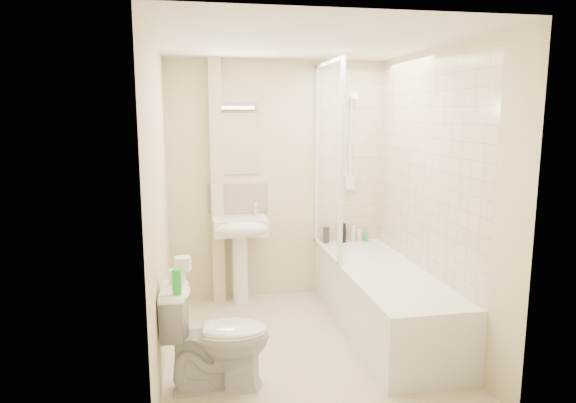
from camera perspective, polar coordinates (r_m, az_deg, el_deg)
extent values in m
plane|color=beige|center=(4.37, 1.70, -15.69)|extent=(2.50, 2.50, 0.00)
cube|color=beige|center=(5.21, -1.12, 2.31)|extent=(2.20, 0.02, 2.40)
cube|color=beige|center=(3.92, -14.13, -0.47)|extent=(0.02, 2.50, 2.40)
cube|color=beige|center=(4.36, 16.05, 0.47)|extent=(0.02, 2.50, 2.40)
cube|color=white|center=(3.98, 1.88, 17.33)|extent=(2.20, 2.50, 0.02)
cube|color=beige|center=(5.35, 6.87, 4.86)|extent=(0.70, 0.01, 1.75)
cube|color=beige|center=(4.51, 14.92, 3.69)|extent=(0.01, 2.10, 1.75)
cube|color=beige|center=(5.09, -7.92, 2.04)|extent=(0.12, 0.12, 2.40)
cube|color=beige|center=(5.18, -5.60, 0.31)|extent=(0.60, 0.02, 0.30)
cube|color=white|center=(5.12, -5.70, 6.40)|extent=(0.46, 0.01, 0.60)
cube|color=silver|center=(5.09, -5.75, 10.55)|extent=(0.42, 0.07, 0.07)
cube|color=white|center=(4.64, 10.44, -10.60)|extent=(0.70, 2.10, 0.55)
cube|color=white|center=(4.57, 10.53, -8.01)|extent=(0.56, 1.96, 0.05)
cube|color=white|center=(4.83, 4.44, 4.68)|extent=(0.01, 0.90, 1.80)
cube|color=white|center=(5.25, 3.23, 5.09)|extent=(0.04, 0.04, 1.80)
cube|color=white|center=(4.40, 5.95, 4.16)|extent=(0.04, 0.04, 1.80)
cube|color=white|center=(4.84, 4.58, 15.12)|extent=(0.04, 0.90, 0.04)
cube|color=white|center=(4.99, 4.31, -5.44)|extent=(0.04, 0.90, 0.03)
cylinder|color=white|center=(5.32, 6.97, 6.18)|extent=(0.02, 0.02, 0.90)
cylinder|color=white|center=(5.37, 6.87, 1.38)|extent=(0.05, 0.05, 0.02)
cylinder|color=white|center=(5.31, 7.07, 11.03)|extent=(0.05, 0.05, 0.02)
cylinder|color=white|center=(5.25, 7.30, 11.37)|extent=(0.08, 0.11, 0.11)
cube|color=white|center=(5.35, 6.90, 2.11)|extent=(0.10, 0.05, 0.14)
cylinder|color=white|center=(5.29, 6.85, 6.70)|extent=(0.01, 0.13, 0.84)
cylinder|color=white|center=(5.18, -5.32, -7.43)|extent=(0.15, 0.15, 0.70)
cube|color=white|center=(5.04, -5.37, -2.67)|extent=(0.52, 0.40, 0.16)
ellipsoid|color=white|center=(4.87, -5.19, -3.09)|extent=(0.52, 0.22, 0.16)
cube|color=silver|center=(5.03, -5.38, -2.00)|extent=(0.36, 0.26, 0.04)
cylinder|color=white|center=(5.11, -7.39, -1.05)|extent=(0.03, 0.03, 0.10)
cylinder|color=white|center=(5.14, -3.63, -0.93)|extent=(0.03, 0.03, 0.10)
sphere|color=white|center=(5.10, -7.41, -0.45)|extent=(0.04, 0.04, 0.04)
sphere|color=white|center=(5.13, -3.63, -0.33)|extent=(0.04, 0.04, 0.04)
cylinder|color=black|center=(5.33, 4.28, -3.74)|extent=(0.07, 0.07, 0.17)
cylinder|color=black|center=(5.37, 6.09, -3.49)|extent=(0.07, 0.07, 0.20)
cylinder|color=navy|center=(5.39, 6.24, -3.83)|extent=(0.05, 0.05, 0.13)
cylinder|color=beige|center=(5.41, 7.26, -3.62)|extent=(0.05, 0.05, 0.16)
cylinder|color=silver|center=(5.44, 7.90, -3.76)|extent=(0.06, 0.06, 0.13)
cylinder|color=green|center=(5.46, 8.65, -3.90)|extent=(0.06, 0.06, 0.09)
imported|color=white|center=(3.67, -7.94, -14.62)|extent=(0.51, 0.77, 0.73)
cylinder|color=white|center=(3.62, -12.23, -8.11)|extent=(0.11, 0.11, 0.09)
cylinder|color=white|center=(3.57, -11.60, -6.78)|extent=(0.11, 0.11, 0.09)
cylinder|color=green|center=(3.39, -12.25, -8.67)|extent=(0.06, 0.06, 0.16)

